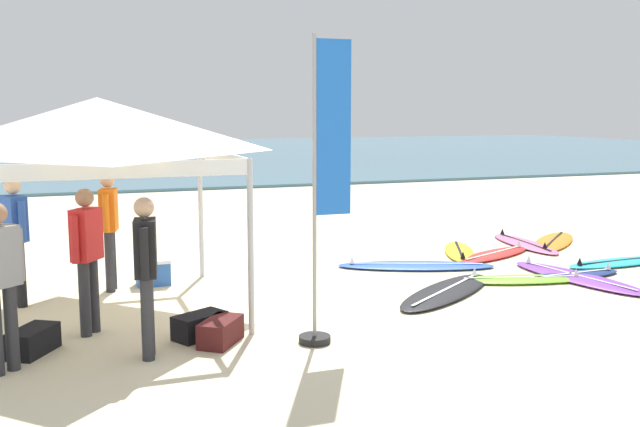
# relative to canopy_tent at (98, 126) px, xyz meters

# --- Properties ---
(ground_plane) EXTENTS (80.00, 80.00, 0.00)m
(ground_plane) POSITION_rel_canopy_tent_xyz_m (3.02, -0.55, -2.39)
(ground_plane) COLOR beige
(sea) EXTENTS (80.00, 36.00, 0.10)m
(sea) POSITION_rel_canopy_tent_xyz_m (3.02, 31.55, -2.34)
(sea) COLOR teal
(sea) RESTS_ON ground
(canopy_tent) EXTENTS (3.22, 3.22, 2.75)m
(canopy_tent) POSITION_rel_canopy_tent_xyz_m (0.00, 0.00, 0.00)
(canopy_tent) COLOR #B7B7BC
(canopy_tent) RESTS_ON ground
(surfboard_red) EXTENTS (2.08, 1.35, 0.19)m
(surfboard_red) POSITION_rel_canopy_tent_xyz_m (6.75, 1.34, -2.35)
(surfboard_red) COLOR red
(surfboard_red) RESTS_ON ground
(surfboard_cyan) EXTENTS (2.15, 0.70, 0.19)m
(surfboard_cyan) POSITION_rel_canopy_tent_xyz_m (8.36, 0.05, -2.35)
(surfboard_cyan) COLOR #23B2CC
(surfboard_cyan) RESTS_ON ground
(surfboard_black) EXTENTS (2.45, 2.05, 0.19)m
(surfboard_black) POSITION_rel_canopy_tent_xyz_m (4.63, -0.69, -2.35)
(surfboard_black) COLOR black
(surfboard_black) RESTS_ON ground
(surfboard_blue) EXTENTS (2.67, 1.56, 0.19)m
(surfboard_blue) POSITION_rel_canopy_tent_xyz_m (4.99, 0.98, -2.35)
(surfboard_blue) COLOR blue
(surfboard_blue) RESTS_ON ground
(surfboard_lime) EXTENTS (2.18, 1.09, 0.19)m
(surfboard_lime) POSITION_rel_canopy_tent_xyz_m (6.07, -0.44, -2.35)
(surfboard_lime) COLOR #7AD12D
(surfboard_lime) RESTS_ON ground
(surfboard_orange) EXTENTS (2.15, 2.06, 0.19)m
(surfboard_orange) POSITION_rel_canopy_tent_xyz_m (8.54, 2.01, -2.35)
(surfboard_orange) COLOR orange
(surfboard_orange) RESTS_ON ground
(surfboard_pink) EXTENTS (0.78, 2.20, 0.19)m
(surfboard_pink) POSITION_rel_canopy_tent_xyz_m (7.88, 2.03, -2.35)
(surfboard_pink) COLOR pink
(surfboard_pink) RESTS_ON ground
(surfboard_purple) EXTENTS (1.05, 2.63, 0.19)m
(surfboard_purple) POSITION_rel_canopy_tent_xyz_m (6.95, -0.62, -2.35)
(surfboard_purple) COLOR purple
(surfboard_purple) RESTS_ON ground
(surfboard_yellow) EXTENTS (1.28, 1.91, 0.19)m
(surfboard_yellow) POSITION_rel_canopy_tent_xyz_m (6.29, 1.77, -2.35)
(surfboard_yellow) COLOR yellow
(surfboard_yellow) RESTS_ON ground
(surfboard_navy) EXTENTS (1.84, 0.58, 0.19)m
(surfboard_navy) POSITION_rel_canopy_tent_xyz_m (6.96, -0.48, -2.35)
(surfboard_navy) COLOR navy
(surfboard_navy) RESTS_ON ground
(person_blue) EXTENTS (0.36, 0.50, 1.71)m
(person_blue) POSITION_rel_canopy_tent_xyz_m (-1.07, 0.69, -1.40)
(person_blue) COLOR black
(person_blue) RESTS_ON ground
(person_red) EXTENTS (0.39, 0.47, 1.71)m
(person_red) POSITION_rel_canopy_tent_xyz_m (-0.22, -0.91, -1.40)
(person_red) COLOR #2D2D33
(person_red) RESTS_ON ground
(person_orange) EXTENTS (0.29, 0.54, 1.71)m
(person_orange) POSITION_rel_canopy_tent_xyz_m (0.15, 1.12, -1.40)
(person_orange) COLOR #2D2D33
(person_orange) RESTS_ON ground
(person_grey) EXTENTS (0.44, 0.40, 1.71)m
(person_grey) POSITION_rel_canopy_tent_xyz_m (-1.07, -1.93, -1.40)
(person_grey) COLOR #2D2D33
(person_grey) RESTS_ON ground
(person_black) EXTENTS (0.27, 0.54, 1.71)m
(person_black) POSITION_rel_canopy_tent_xyz_m (0.32, -1.96, -1.40)
(person_black) COLOR #2D2D33
(person_black) RESTS_ON ground
(banner_flag) EXTENTS (0.60, 0.36, 3.40)m
(banner_flag) POSITION_rel_canopy_tent_xyz_m (2.25, -2.10, -0.81)
(banner_flag) COLOR #99999E
(banner_flag) RESTS_ON ground
(gear_bag_near_tent) EXTENTS (0.59, 0.68, 0.28)m
(gear_bag_near_tent) POSITION_rel_canopy_tent_xyz_m (-0.84, -1.42, -2.25)
(gear_bag_near_tent) COLOR black
(gear_bag_near_tent) RESTS_ON ground
(gear_bag_by_pole) EXTENTS (0.68, 0.57, 0.28)m
(gear_bag_by_pole) POSITION_rel_canopy_tent_xyz_m (0.95, -1.48, -2.25)
(gear_bag_by_pole) COLOR black
(gear_bag_by_pole) RESTS_ON ground
(gear_bag_on_sand) EXTENTS (0.61, 0.67, 0.28)m
(gear_bag_on_sand) POSITION_rel_canopy_tent_xyz_m (1.13, -1.78, -2.25)
(gear_bag_on_sand) COLOR #4C1919
(gear_bag_on_sand) RESTS_ON ground
(cooler_box) EXTENTS (0.50, 0.36, 0.39)m
(cooler_box) POSITION_rel_canopy_tent_xyz_m (0.76, 1.25, -2.19)
(cooler_box) COLOR #2D60B7
(cooler_box) RESTS_ON ground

